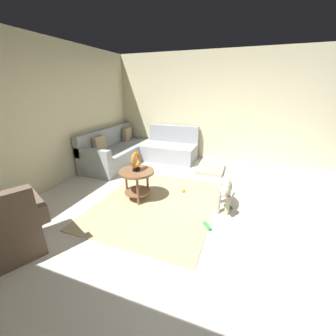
# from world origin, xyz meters

# --- Properties ---
(ground_plane) EXTENTS (6.00, 6.00, 0.10)m
(ground_plane) POSITION_xyz_m (0.00, 0.00, -0.05)
(ground_plane) COLOR silver
(wall_back) EXTENTS (6.00, 0.12, 2.70)m
(wall_back) POSITION_xyz_m (0.00, 2.94, 1.35)
(wall_back) COLOR beige
(wall_back) RESTS_ON ground_plane
(wall_right) EXTENTS (0.12, 6.00, 2.70)m
(wall_right) POSITION_xyz_m (2.94, 0.00, 1.35)
(wall_right) COLOR beige
(wall_right) RESTS_ON ground_plane
(area_rug) EXTENTS (2.30, 1.90, 0.01)m
(area_rug) POSITION_xyz_m (0.15, 0.70, 0.01)
(area_rug) COLOR tan
(area_rug) RESTS_ON ground_plane
(sectional_couch) EXTENTS (2.20, 2.25, 0.88)m
(sectional_couch) POSITION_xyz_m (1.99, 2.02, 0.29)
(sectional_couch) COLOR #9EA3A8
(sectional_couch) RESTS_ON ground_plane
(armchair) EXTENTS (0.98, 0.88, 0.88)m
(armchair) POSITION_xyz_m (-1.53, 1.80, 0.32)
(armchair) COLOR brown
(armchair) RESTS_ON ground_plane
(side_table) EXTENTS (0.60, 0.60, 0.54)m
(side_table) POSITION_xyz_m (0.18, 1.07, 0.42)
(side_table) COLOR brown
(side_table) RESTS_ON ground_plane
(torus_sculpture) EXTENTS (0.28, 0.08, 0.33)m
(torus_sculpture) POSITION_xyz_m (0.18, 1.07, 0.71)
(torus_sculpture) COLOR black
(torus_sculpture) RESTS_ON side_table
(dog_bed_mat) EXTENTS (0.80, 0.60, 0.09)m
(dog_bed_mat) POSITION_xyz_m (1.98, 0.08, 0.04)
(dog_bed_mat) COLOR #B2A38E
(dog_bed_mat) RESTS_ON ground_plane
(dog) EXTENTS (0.85, 0.25, 0.63)m
(dog) POSITION_xyz_m (0.33, -0.38, 0.38)
(dog) COLOR beige
(dog) RESTS_ON ground_plane
(dog_toy_ball) EXTENTS (0.07, 0.07, 0.07)m
(dog_toy_ball) POSITION_xyz_m (0.68, 0.38, 0.04)
(dog_toy_ball) COLOR orange
(dog_toy_ball) RESTS_ON ground_plane
(dog_toy_rope) EXTENTS (0.17, 0.15, 0.05)m
(dog_toy_rope) POSITION_xyz_m (-0.21, -0.24, 0.03)
(dog_toy_rope) COLOR green
(dog_toy_rope) RESTS_ON ground_plane
(dog_toy_bone) EXTENTS (0.13, 0.19, 0.06)m
(dog_toy_bone) POSITION_xyz_m (0.41, -0.46, 0.03)
(dog_toy_bone) COLOR green
(dog_toy_bone) RESTS_ON ground_plane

